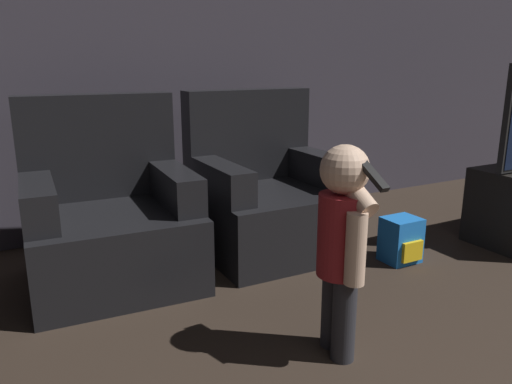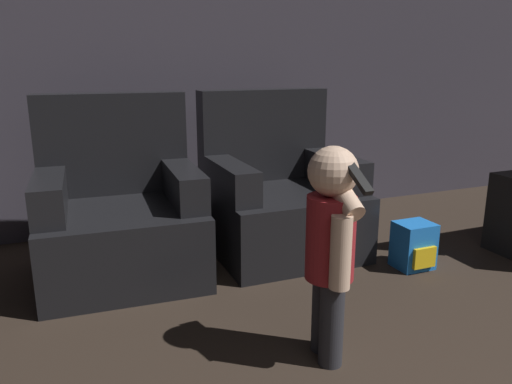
{
  "view_description": "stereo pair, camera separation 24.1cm",
  "coord_description": "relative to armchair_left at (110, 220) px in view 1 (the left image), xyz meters",
  "views": [
    {
      "loc": [
        -1.17,
        1.04,
        1.19
      ],
      "look_at": [
        -0.07,
        3.1,
        0.57
      ],
      "focal_mm": 35.0,
      "sensor_mm": 36.0,
      "label": 1
    },
    {
      "loc": [
        -0.95,
        0.94,
        1.19
      ],
      "look_at": [
        -0.07,
        3.1,
        0.57
      ],
      "focal_mm": 35.0,
      "sensor_mm": 36.0,
      "label": 2
    }
  ],
  "objects": [
    {
      "name": "toy_backpack",
      "position": [
        1.6,
        -0.6,
        -0.2
      ],
      "size": [
        0.21,
        0.2,
        0.27
      ],
      "color": "blue",
      "rests_on": "ground_plane"
    },
    {
      "name": "person_toddler",
      "position": [
        0.66,
        -1.22,
        0.19
      ],
      "size": [
        0.19,
        0.34,
        0.88
      ],
      "rotation": [
        0.0,
        0.0,
        -1.78
      ],
      "color": "#28282D",
      "rests_on": "ground_plane"
    },
    {
      "name": "armchair_left",
      "position": [
        0.0,
        0.0,
        0.0
      ],
      "size": [
        0.91,
        0.87,
        1.01
      ],
      "rotation": [
        0.0,
        0.0,
        -0.05
      ],
      "color": "black",
      "rests_on": "ground_plane"
    },
    {
      "name": "wall_back",
      "position": [
        0.64,
        0.77,
        0.96
      ],
      "size": [
        8.4,
        0.05,
        2.6
      ],
      "color": "#3D3842",
      "rests_on": "ground_plane"
    },
    {
      "name": "armchair_right",
      "position": [
        0.99,
        0.0,
        0.0
      ],
      "size": [
        0.87,
        0.83,
        1.01
      ],
      "rotation": [
        0.0,
        0.0,
        -0.01
      ],
      "color": "black",
      "rests_on": "ground_plane"
    }
  ]
}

